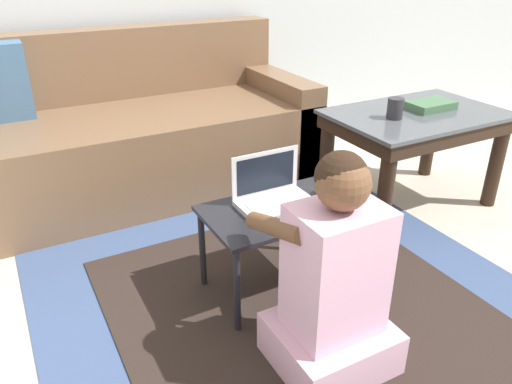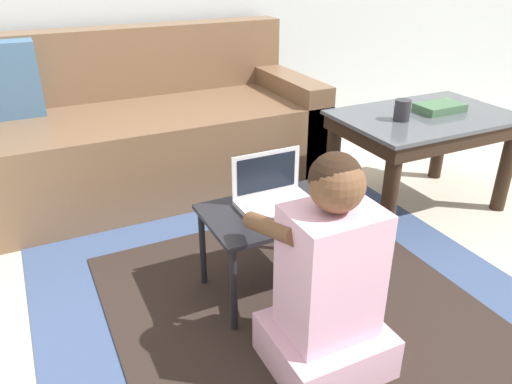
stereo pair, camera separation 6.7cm
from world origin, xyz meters
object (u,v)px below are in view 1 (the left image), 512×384
(couch, at_px, (124,138))
(coffee_table, at_px, (415,129))
(book_on_table, at_px, (431,105))
(laptop, at_px, (274,197))
(laptop_desk, at_px, (278,219))
(computer_mouse, at_px, (325,192))
(cup_on_table, at_px, (395,108))
(person_seated, at_px, (333,284))

(couch, height_order, coffee_table, couch)
(couch, bearing_deg, book_on_table, -33.17)
(couch, relative_size, laptop, 7.08)
(couch, height_order, laptop_desk, couch)
(computer_mouse, xyz_separation_m, book_on_table, (0.84, 0.32, 0.13))
(laptop_desk, bearing_deg, coffee_table, 17.89)
(computer_mouse, height_order, cup_on_table, cup_on_table)
(person_seated, height_order, cup_on_table, person_seated)
(coffee_table, xyz_separation_m, person_seated, (-1.01, -0.72, -0.10))
(coffee_table, height_order, person_seated, person_seated)
(book_on_table, bearing_deg, cup_on_table, -173.90)
(computer_mouse, distance_m, cup_on_table, 0.67)
(coffee_table, bearing_deg, laptop, -163.91)
(coffee_table, distance_m, laptop, 1.00)
(laptop, bearing_deg, person_seated, -96.90)
(laptop, relative_size, computer_mouse, 2.76)
(couch, xyz_separation_m, book_on_table, (1.30, -0.85, 0.21))
(cup_on_table, bearing_deg, couch, 139.91)
(person_seated, relative_size, cup_on_table, 7.55)
(cup_on_table, bearing_deg, computer_mouse, -153.68)
(laptop_desk, xyz_separation_m, computer_mouse, (0.20, -0.00, 0.06))
(coffee_table, relative_size, book_on_table, 3.70)
(coffee_table, relative_size, computer_mouse, 8.35)
(laptop_desk, bearing_deg, laptop, 89.78)
(cup_on_table, bearing_deg, laptop, -162.01)
(laptop_desk, bearing_deg, book_on_table, 16.83)
(couch, distance_m, coffee_table, 1.49)
(laptop, height_order, cup_on_table, cup_on_table)
(computer_mouse, distance_m, book_on_table, 0.91)
(couch, distance_m, person_seated, 1.59)
(couch, distance_m, laptop, 1.17)
(couch, xyz_separation_m, computer_mouse, (0.46, -1.17, 0.08))
(laptop, relative_size, cup_on_table, 2.87)
(laptop_desk, bearing_deg, person_seated, -97.43)
(couch, xyz_separation_m, cup_on_table, (1.04, -0.88, 0.24))
(person_seated, bearing_deg, coffee_table, 35.42)
(person_seated, distance_m, cup_on_table, 1.12)
(cup_on_table, bearing_deg, person_seated, -140.29)
(laptop_desk, xyz_separation_m, person_seated, (-0.05, -0.41, -0.00))
(computer_mouse, distance_m, person_seated, 0.49)
(computer_mouse, xyz_separation_m, cup_on_table, (0.59, 0.29, 0.16))
(computer_mouse, bearing_deg, laptop, 170.42)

